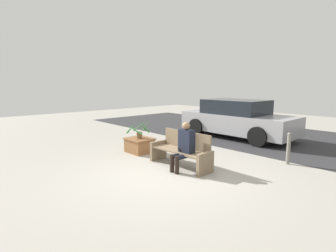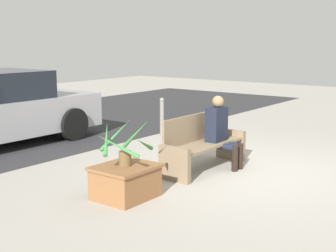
{
  "view_description": "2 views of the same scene",
  "coord_description": "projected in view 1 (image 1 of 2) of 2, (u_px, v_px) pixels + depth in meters",
  "views": [
    {
      "loc": [
        4.35,
        -3.9,
        2.09
      ],
      "look_at": [
        -1.06,
        1.01,
        0.92
      ],
      "focal_mm": 28.0,
      "sensor_mm": 36.0,
      "label": 1
    },
    {
      "loc": [
        -6.52,
        -3.31,
        2.07
      ],
      "look_at": [
        -0.94,
        0.91,
        0.79
      ],
      "focal_mm": 50.0,
      "sensor_mm": 36.0,
      "label": 2
    }
  ],
  "objects": [
    {
      "name": "bench",
      "position": [
        181.0,
        150.0,
        6.71
      ],
      "size": [
        1.77,
        0.54,
        0.88
      ],
      "color": "#7A664C",
      "rests_on": "ground_plane"
    },
    {
      "name": "bollard_post",
      "position": [
        289.0,
        148.0,
        6.87
      ],
      "size": [
        0.11,
        0.11,
        0.85
      ],
      "color": "slate",
      "rests_on": "ground_plane"
    },
    {
      "name": "road_surface",
      "position": [
        283.0,
        138.0,
        10.16
      ],
      "size": [
        20.0,
        6.0,
        0.01
      ],
      "primitive_type": "cube",
      "color": "#2D2D30",
      "rests_on": "ground_plane"
    },
    {
      "name": "planter_box",
      "position": [
        140.0,
        145.0,
        8.09
      ],
      "size": [
        0.8,
        0.7,
        0.44
      ],
      "color": "brown",
      "rests_on": "ground_plane"
    },
    {
      "name": "potted_plant",
      "position": [
        139.0,
        130.0,
        8.02
      ],
      "size": [
        0.75,
        0.75,
        0.62
      ],
      "color": "brown",
      "rests_on": "planter_box"
    },
    {
      "name": "ground_plane",
      "position": [
        166.0,
        175.0,
        6.1
      ],
      "size": [
        30.0,
        30.0,
        0.0
      ],
      "primitive_type": "plane",
      "color": "#9E998E"
    },
    {
      "name": "parked_car",
      "position": [
        237.0,
        119.0,
        10.34
      ],
      "size": [
        4.43,
        1.98,
        1.49
      ],
      "color": "#99999E",
      "rests_on": "ground_plane"
    },
    {
      "name": "person_seated",
      "position": [
        184.0,
        144.0,
        6.35
      ],
      "size": [
        0.38,
        0.57,
        1.19
      ],
      "color": "black",
      "rests_on": "ground_plane"
    }
  ]
}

